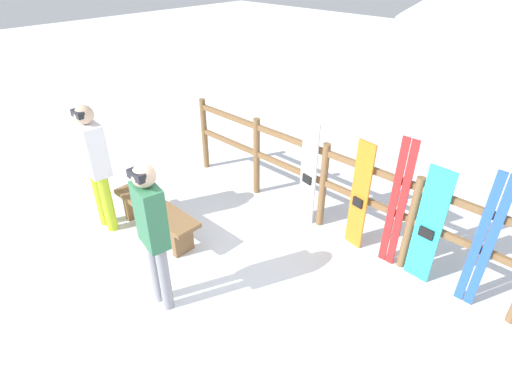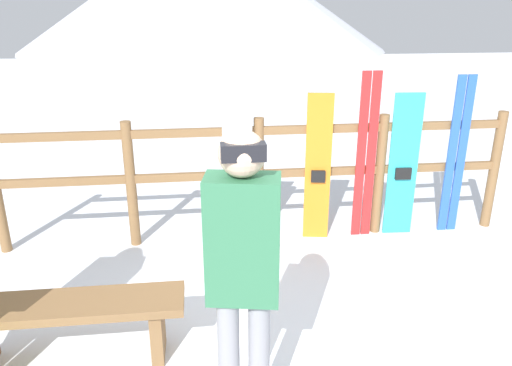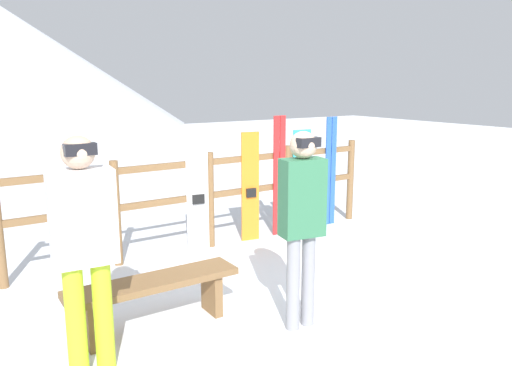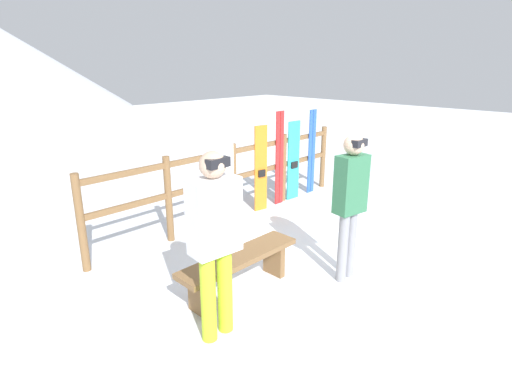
{
  "view_description": "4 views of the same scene",
  "coord_description": "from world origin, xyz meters",
  "px_view_note": "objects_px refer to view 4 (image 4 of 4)",
  "views": [
    {
      "loc": [
        2.54,
        -1.98,
        3.44
      ],
      "look_at": [
        -0.42,
        1.11,
        0.88
      ],
      "focal_mm": 28.0,
      "sensor_mm": 36.0,
      "label": 1
    },
    {
      "loc": [
        -0.58,
        -2.64,
        2.31
      ],
      "look_at": [
        -0.14,
        1.0,
        0.96
      ],
      "focal_mm": 35.0,
      "sensor_mm": 36.0,
      "label": 2
    },
    {
      "loc": [
        -2.96,
        -3.65,
        2.15
      ],
      "look_at": [
        0.01,
        0.9,
        1.04
      ],
      "focal_mm": 35.0,
      "sensor_mm": 36.0,
      "label": 3
    },
    {
      "loc": [
        -4.18,
        -2.66,
        2.49
      ],
      "look_at": [
        -0.38,
        1.09,
        0.88
      ],
      "focal_mm": 28.0,
      "sensor_mm": 36.0,
      "label": 4
    }
  ],
  "objects_px": {
    "snowboard_white": "(226,177)",
    "snowboard_cyan": "(293,161)",
    "snowboard_orange": "(261,169)",
    "ski_pair_blue": "(312,152)",
    "person_plaid_green": "(350,196)",
    "ski_pair_red": "(279,159)",
    "bench": "(240,264)",
    "person_white": "(215,234)"
  },
  "relations": [
    {
      "from": "snowboard_white",
      "to": "snowboard_cyan",
      "type": "xyz_separation_m",
      "value": [
        1.67,
        -0.0,
        -0.02
      ]
    },
    {
      "from": "snowboard_white",
      "to": "snowboard_orange",
      "type": "relative_size",
      "value": 1.02
    },
    {
      "from": "snowboard_white",
      "to": "snowboard_orange",
      "type": "height_order",
      "value": "snowboard_white"
    },
    {
      "from": "ski_pair_blue",
      "to": "person_plaid_green",
      "type": "bearing_deg",
      "value": -135.7
    },
    {
      "from": "snowboard_orange",
      "to": "ski_pair_red",
      "type": "relative_size",
      "value": 0.88
    },
    {
      "from": "bench",
      "to": "ski_pair_red",
      "type": "distance_m",
      "value": 3.08
    },
    {
      "from": "snowboard_white",
      "to": "snowboard_cyan",
      "type": "bearing_deg",
      "value": -0.0
    },
    {
      "from": "person_plaid_green",
      "to": "snowboard_orange",
      "type": "relative_size",
      "value": 1.17
    },
    {
      "from": "bench",
      "to": "ski_pair_blue",
      "type": "bearing_deg",
      "value": 25.47
    },
    {
      "from": "person_white",
      "to": "ski_pair_red",
      "type": "relative_size",
      "value": 1.06
    },
    {
      "from": "person_plaid_green",
      "to": "snowboard_orange",
      "type": "xyz_separation_m",
      "value": [
        0.96,
        2.34,
        -0.3
      ]
    },
    {
      "from": "ski_pair_red",
      "to": "ski_pair_blue",
      "type": "relative_size",
      "value": 1.03
    },
    {
      "from": "snowboard_white",
      "to": "ski_pair_blue",
      "type": "distance_m",
      "value": 2.23
    },
    {
      "from": "person_plaid_green",
      "to": "snowboard_orange",
      "type": "bearing_deg",
      "value": 67.6
    },
    {
      "from": "snowboard_white",
      "to": "snowboard_orange",
      "type": "xyz_separation_m",
      "value": [
        0.8,
        -0.0,
        -0.01
      ]
    },
    {
      "from": "person_plaid_green",
      "to": "snowboard_white",
      "type": "bearing_deg",
      "value": 85.9
    },
    {
      "from": "person_plaid_green",
      "to": "ski_pair_red",
      "type": "height_order",
      "value": "person_plaid_green"
    },
    {
      "from": "bench",
      "to": "person_plaid_green",
      "type": "relative_size",
      "value": 0.87
    },
    {
      "from": "snowboard_orange",
      "to": "ski_pair_blue",
      "type": "bearing_deg",
      "value": 0.14
    },
    {
      "from": "person_white",
      "to": "snowboard_white",
      "type": "height_order",
      "value": "person_white"
    },
    {
      "from": "snowboard_orange",
      "to": "snowboard_white",
      "type": "bearing_deg",
      "value": 180.0
    },
    {
      "from": "ski_pair_red",
      "to": "person_white",
      "type": "bearing_deg",
      "value": -147.31
    },
    {
      "from": "person_white",
      "to": "ski_pair_blue",
      "type": "relative_size",
      "value": 1.09
    },
    {
      "from": "snowboard_orange",
      "to": "person_plaid_green",
      "type": "bearing_deg",
      "value": -112.4
    },
    {
      "from": "snowboard_orange",
      "to": "snowboard_cyan",
      "type": "distance_m",
      "value": 0.88
    },
    {
      "from": "bench",
      "to": "snowboard_white",
      "type": "bearing_deg",
      "value": 52.73
    },
    {
      "from": "bench",
      "to": "snowboard_cyan",
      "type": "distance_m",
      "value": 3.4
    },
    {
      "from": "person_white",
      "to": "snowboard_cyan",
      "type": "distance_m",
      "value": 4.15
    },
    {
      "from": "ski_pair_blue",
      "to": "bench",
      "type": "bearing_deg",
      "value": -154.53
    },
    {
      "from": "person_plaid_green",
      "to": "snowboard_cyan",
      "type": "bearing_deg",
      "value": 51.77
    },
    {
      "from": "person_plaid_green",
      "to": "ski_pair_red",
      "type": "xyz_separation_m",
      "value": [
        1.45,
        2.34,
        -0.2
      ]
    },
    {
      "from": "snowboard_white",
      "to": "snowboard_cyan",
      "type": "relative_size",
      "value": 1.03
    },
    {
      "from": "snowboard_orange",
      "to": "snowboard_cyan",
      "type": "relative_size",
      "value": 1.01
    },
    {
      "from": "ski_pair_red",
      "to": "snowboard_white",
      "type": "bearing_deg",
      "value": -179.85
    },
    {
      "from": "bench",
      "to": "ski_pair_blue",
      "type": "relative_size",
      "value": 0.93
    },
    {
      "from": "person_plaid_green",
      "to": "snowboard_white",
      "type": "xyz_separation_m",
      "value": [
        0.17,
        2.34,
        -0.29
      ]
    },
    {
      "from": "person_white",
      "to": "ski_pair_red",
      "type": "distance_m",
      "value": 3.8
    },
    {
      "from": "ski_pair_red",
      "to": "snowboard_orange",
      "type": "bearing_deg",
      "value": -179.6
    },
    {
      "from": "snowboard_white",
      "to": "ski_pair_red",
      "type": "height_order",
      "value": "ski_pair_red"
    },
    {
      "from": "person_plaid_green",
      "to": "snowboard_orange",
      "type": "distance_m",
      "value": 2.55
    },
    {
      "from": "person_white",
      "to": "snowboard_orange",
      "type": "distance_m",
      "value": 3.41
    },
    {
      "from": "snowboard_white",
      "to": "snowboard_cyan",
      "type": "distance_m",
      "value": 1.67
    }
  ]
}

